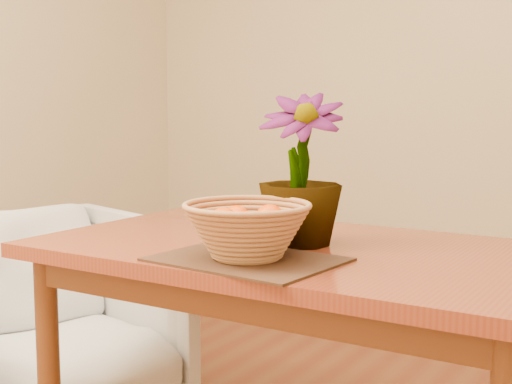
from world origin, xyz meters
The scene contains 7 objects.
wall_back centered at (0.00, 2.25, 1.35)m, with size 4.00×0.02×2.70m, color beige.
table centered at (0.00, 0.30, 0.66)m, with size 1.40×0.80×0.75m.
placemat centered at (-0.01, 0.06, 0.75)m, with size 0.42×0.32×0.01m, color #3E2116.
wicker_basket centered at (-0.01, 0.06, 0.82)m, with size 0.31×0.31×0.13m.
orange_pile centered at (-0.01, 0.06, 0.84)m, with size 0.17×0.18×0.07m.
potted_plant centered at (0.00, 0.31, 0.95)m, with size 0.23×0.23×0.41m, color #1E4A15.
armchair centered at (-1.03, 0.35, 0.40)m, with size 0.78×0.73×0.81m, color gray.
Camera 1 is at (0.89, -1.36, 1.12)m, focal length 50.00 mm.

